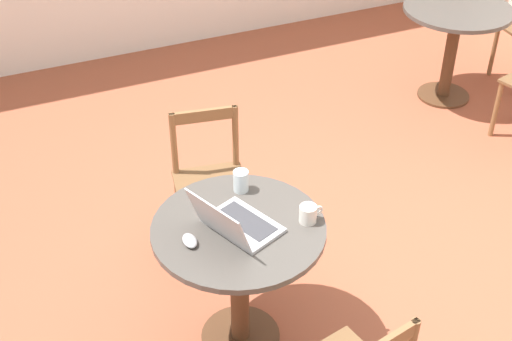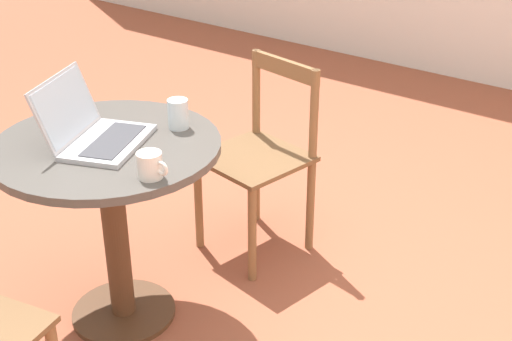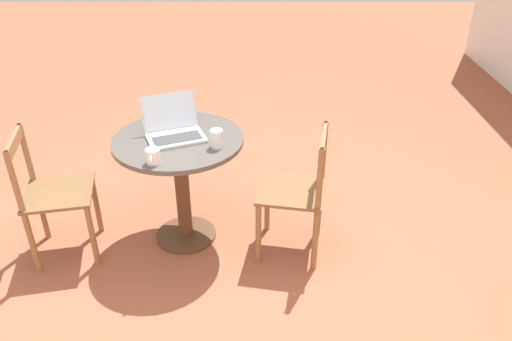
# 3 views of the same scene
# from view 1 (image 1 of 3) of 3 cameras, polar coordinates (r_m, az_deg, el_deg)

# --- Properties ---
(ground_plane) EXTENTS (16.00, 16.00, 0.00)m
(ground_plane) POSITION_cam_1_polar(r_m,az_deg,el_deg) (4.05, 5.98, -8.88)
(ground_plane) COLOR #9E5138
(cafe_table_near) EXTENTS (0.80, 0.80, 0.75)m
(cafe_table_near) POSITION_cam_1_polar(r_m,az_deg,el_deg) (3.35, -1.37, -6.76)
(cafe_table_near) COLOR #51331E
(cafe_table_near) RESTS_ON ground_plane
(cafe_table_mid) EXTENTS (0.80, 0.80, 0.75)m
(cafe_table_mid) POSITION_cam_1_polar(r_m,az_deg,el_deg) (5.62, 15.61, 10.82)
(cafe_table_mid) COLOR #51331E
(cafe_table_mid) RESTS_ON ground_plane
(chair_near_back) EXTENTS (0.46, 0.46, 0.85)m
(chair_near_back) POSITION_cam_1_polar(r_m,az_deg,el_deg) (4.00, -3.64, -1.14)
(chair_near_back) COLOR brown
(chair_near_back) RESTS_ON ground_plane
(laptop) EXTENTS (0.40, 0.42, 0.23)m
(laptop) POSITION_cam_1_polar(r_m,az_deg,el_deg) (3.18, -1.67, -4.23)
(laptop) COLOR #B7B7BC
(laptop) RESTS_ON cafe_table_near
(mouse) EXTENTS (0.06, 0.10, 0.03)m
(mouse) POSITION_cam_1_polar(r_m,az_deg,el_deg) (3.15, -5.32, -5.61)
(mouse) COLOR #B7B7BC
(mouse) RESTS_ON cafe_table_near
(mug) EXTENTS (0.12, 0.08, 0.09)m
(mug) POSITION_cam_1_polar(r_m,az_deg,el_deg) (3.24, 4.22, -3.47)
(mug) COLOR silver
(mug) RESTS_ON cafe_table_near
(drinking_glass) EXTENTS (0.07, 0.07, 0.11)m
(drinking_glass) POSITION_cam_1_polar(r_m,az_deg,el_deg) (3.41, -1.22, -0.84)
(drinking_glass) COLOR silver
(drinking_glass) RESTS_ON cafe_table_near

